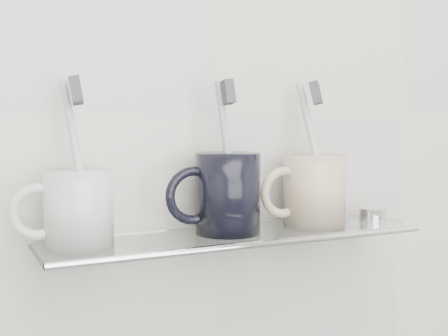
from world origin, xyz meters
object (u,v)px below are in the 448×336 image
shelf_glass (236,236)px  mug_left (79,209)px  mug_right (314,190)px  mug_center (228,193)px

shelf_glass → mug_left: bearing=178.6°
mug_right → mug_left: bearing=164.1°
shelf_glass → mug_right: (0.12, 0.00, 0.05)m
shelf_glass → mug_right: size_ratio=5.19×
shelf_glass → mug_left: size_ratio=5.60×
mug_center → mug_right: 0.13m
mug_left → mug_center: 0.19m
mug_left → mug_center: size_ratio=0.86×
shelf_glass → mug_left: 0.21m
shelf_glass → mug_center: (-0.01, 0.00, 0.06)m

